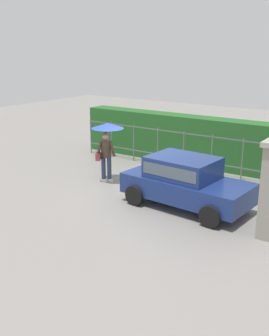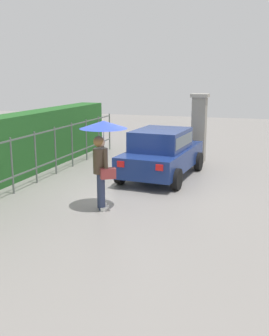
{
  "view_description": "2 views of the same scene",
  "coord_description": "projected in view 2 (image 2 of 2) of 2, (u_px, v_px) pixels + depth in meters",
  "views": [
    {
      "loc": [
        6.8,
        -10.48,
        4.5
      ],
      "look_at": [
        -0.31,
        -0.28,
        0.82
      ],
      "focal_mm": 43.86,
      "sensor_mm": 36.0,
      "label": 1
    },
    {
      "loc": [
        -10.18,
        -3.44,
        3.08
      ],
      "look_at": [
        -0.27,
        -0.16,
        0.67
      ],
      "focal_mm": 43.41,
      "sensor_mm": 36.0,
      "label": 2
    }
  ],
  "objects": [
    {
      "name": "fence_section",
      "position": [
        46.0,
        152.0,
        12.15
      ],
      "size": [
        10.35,
        0.05,
        1.5
      ],
      "color": "#59605B",
      "rests_on": "ground"
    },
    {
      "name": "gate_pillar",
      "position": [
        199.0,
        127.0,
        14.47
      ],
      "size": [
        0.6,
        0.6,
        2.42
      ],
      "color": "gray",
      "rests_on": "ground"
    },
    {
      "name": "pedestrian",
      "position": [
        103.0,
        143.0,
        9.24
      ],
      "size": [
        1.09,
        1.09,
        2.06
      ],
      "rotation": [
        0.0,
        0.0,
        -0.98
      ],
      "color": "#2D3856",
      "rests_on": "ground"
    },
    {
      "name": "car",
      "position": [
        162.0,
        151.0,
        12.3
      ],
      "size": [
        3.83,
        2.07,
        1.48
      ],
      "rotation": [
        0.0,
        0.0,
        -0.07
      ],
      "color": "navy",
      "rests_on": "ground"
    },
    {
      "name": "ground_plane",
      "position": [
        132.0,
        189.0,
        11.16
      ],
      "size": [
        40.0,
        40.0,
        0.0
      ],
      "primitive_type": "plane",
      "color": "gray"
    },
    {
      "name": "hedge_row",
      "position": [
        17.0,
        146.0,
        12.43
      ],
      "size": [
        11.3,
        0.9,
        1.9
      ],
      "primitive_type": "cube",
      "color": "#235B23",
      "rests_on": "ground"
    }
  ]
}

